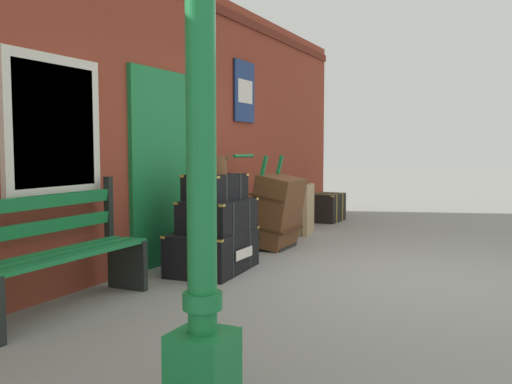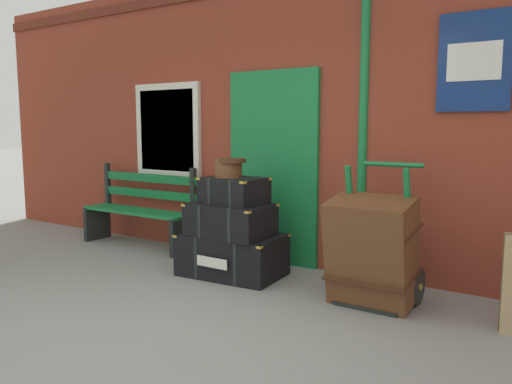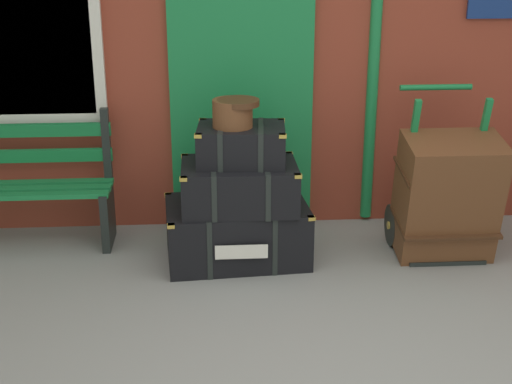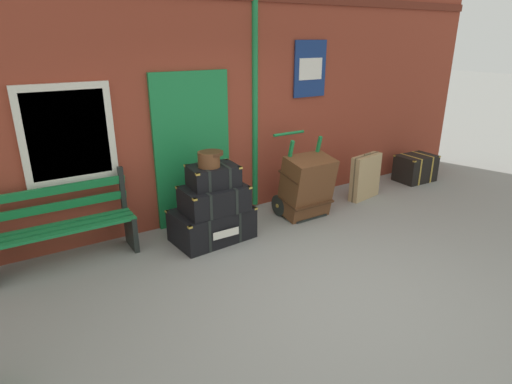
# 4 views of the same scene
# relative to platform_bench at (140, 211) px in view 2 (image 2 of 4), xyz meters

# --- Properties ---
(ground_plane) EXTENTS (60.00, 60.00, 0.00)m
(ground_plane) POSITION_rel_platform_bench_xyz_m (2.23, -2.16, -0.44)
(ground_plane) COLOR gray
(brick_facade) EXTENTS (10.40, 0.35, 3.20)m
(brick_facade) POSITION_rel_platform_bench_xyz_m (2.21, 0.44, 1.15)
(brick_facade) COLOR brown
(brick_facade) RESTS_ON ground
(platform_bench) EXTENTS (1.60, 0.43, 1.01)m
(platform_bench) POSITION_rel_platform_bench_xyz_m (0.00, 0.00, 0.00)
(platform_bench) COLOR #197A3D
(platform_bench) RESTS_ON ground
(steamer_trunk_base) EXTENTS (1.06, 0.73, 0.43)m
(steamer_trunk_base) POSITION_rel_platform_bench_xyz_m (1.73, -0.39, -0.23)
(steamer_trunk_base) COLOR black
(steamer_trunk_base) RESTS_ON ground
(steamer_trunk_middle) EXTENTS (0.81, 0.56, 0.33)m
(steamer_trunk_middle) POSITION_rel_platform_bench_xyz_m (1.74, -0.45, 0.14)
(steamer_trunk_middle) COLOR black
(steamer_trunk_middle) RESTS_ON steamer_trunk_base
(steamer_trunk_top) EXTENTS (0.64, 0.49, 0.27)m
(steamer_trunk_top) POSITION_rel_platform_bench_xyz_m (1.76, -0.41, 0.43)
(steamer_trunk_top) COLOR black
(steamer_trunk_top) RESTS_ON steamer_trunk_middle
(round_hatbox) EXTENTS (0.32, 0.29, 0.19)m
(round_hatbox) POSITION_rel_platform_bench_xyz_m (1.71, -0.42, 0.66)
(round_hatbox) COLOR brown
(round_hatbox) RESTS_ON steamer_trunk_top
(porters_trolley) EXTENTS (0.71, 0.65, 1.19)m
(porters_trolley) POSITION_rel_platform_bench_xyz_m (3.23, -0.30, -0.17)
(porters_trolley) COLOR black
(porters_trolley) RESTS_ON ground
(large_brown_trunk) EXTENTS (0.70, 0.58, 0.94)m
(large_brown_trunk) POSITION_rel_platform_bench_xyz_m (3.23, -0.47, 0.03)
(large_brown_trunk) COLOR brown
(large_brown_trunk) RESTS_ON ground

